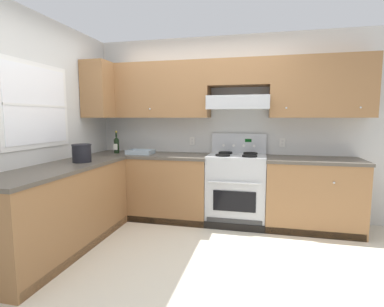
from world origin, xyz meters
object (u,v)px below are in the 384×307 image
Objects in this scene: wine_bottle at (116,144)px; bucket at (82,153)px; stove at (236,188)px; bowl at (140,153)px.

bucket is (0.03, -0.90, -0.02)m from wine_bottle.
bucket is at bearing -88.36° from wine_bottle.
stove is at bearing 0.93° from wine_bottle.
wine_bottle is at bearing -179.07° from stove.
bowl is (0.38, -0.02, -0.11)m from wine_bottle.
bucket reaches higher than bowl.
bucket is at bearing -111.95° from bowl.
wine_bottle is 0.90m from bucket.
wine_bottle reaches higher than bowl.
stove is 2.01m from bucket.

